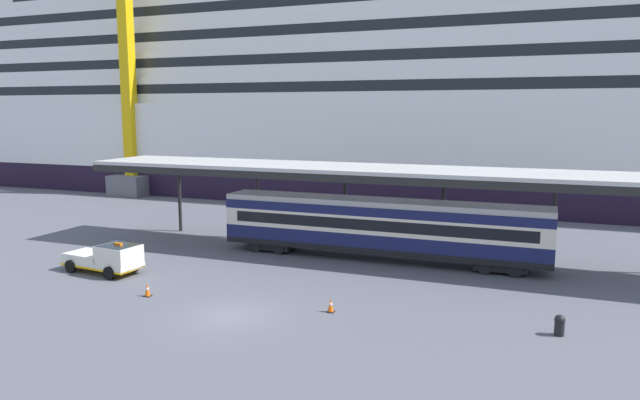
{
  "coord_description": "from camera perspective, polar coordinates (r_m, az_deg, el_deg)",
  "views": [
    {
      "loc": [
        14.2,
        -24.17,
        9.99
      ],
      "look_at": [
        1.19,
        9.26,
        4.5
      ],
      "focal_mm": 32.93,
      "sensor_mm": 36.0,
      "label": 1
    }
  ],
  "objects": [
    {
      "name": "ground_plane",
      "position": [
        29.77,
        -8.8,
        -11.02
      ],
      "size": [
        400.0,
        400.0,
        0.0
      ],
      "primitive_type": "plane",
      "color": "#535460"
    },
    {
      "name": "cruise_ship",
      "position": [
        70.09,
        12.18,
        9.99
      ],
      "size": [
        148.63,
        24.95,
        35.01
      ],
      "color": "black",
      "rests_on": "ground"
    },
    {
      "name": "platform_canopy",
      "position": [
        39.4,
        6.1,
        2.76
      ],
      "size": [
        43.38,
        6.18,
        6.21
      ],
      "color": "#B9B9B9",
      "rests_on": "ground"
    },
    {
      "name": "train_carriage",
      "position": [
        39.53,
        5.85,
        -2.55
      ],
      "size": [
        21.93,
        2.81,
        4.11
      ],
      "color": "black",
      "rests_on": "ground"
    },
    {
      "name": "service_truck",
      "position": [
        38.69,
        -19.9,
        -5.28
      ],
      "size": [
        5.39,
        2.69,
        2.02
      ],
      "color": "silver",
      "rests_on": "ground"
    },
    {
      "name": "traffic_cone_near",
      "position": [
        29.77,
        1.05,
        -10.17
      ],
      "size": [
        0.36,
        0.36,
        0.74
      ],
      "color": "black",
      "rests_on": "ground"
    },
    {
      "name": "traffic_cone_mid",
      "position": [
        33.48,
        -16.42,
        -8.36
      ],
      "size": [
        0.36,
        0.36,
        0.76
      ],
      "color": "black",
      "rests_on": "ground"
    },
    {
      "name": "dockside_crane",
      "position": [
        72.88,
        -17.71,
        16.0
      ],
      "size": [
        18.39,
        4.4,
        62.27
      ],
      "color": "#595960",
      "rests_on": "ground"
    },
    {
      "name": "quay_bollard",
      "position": [
        28.89,
        22.26,
        -11.12
      ],
      "size": [
        0.48,
        0.48,
        0.96
      ],
      "color": "black",
      "rests_on": "ground"
    }
  ]
}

